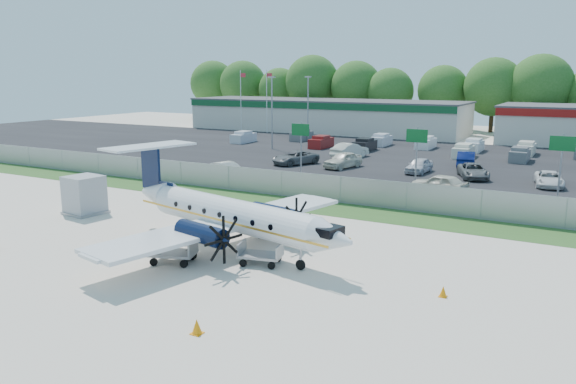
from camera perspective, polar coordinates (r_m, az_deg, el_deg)
The scene contains 31 objects.
ground at distance 29.88m, azimuth -5.61°, elevation -6.40°, with size 170.00×170.00×0.00m, color beige.
grass_verge at distance 39.95m, azimuth 4.17°, elevation -1.67°, with size 170.00×4.00×0.02m, color #2D561E.
access_road at distance 46.25m, azimuth 7.82°, elevation 0.12°, with size 170.00×8.00×0.02m, color black.
parking_lot at distance 66.01m, azimuth 14.45°, elevation 3.37°, with size 170.00×32.00×0.02m, color black.
perimeter_fence at distance 41.52m, azimuth 5.35°, elevation 0.24°, with size 120.00×0.06×1.99m.
building_west at distance 94.52m, azimuth 3.72°, elevation 7.78°, with size 46.40×12.40×5.24m.
sign_left at distance 52.48m, azimuth 1.29°, elevation 5.60°, with size 1.80×0.26×5.00m.
sign_mid at distance 48.40m, azimuth 12.94°, elevation 4.77°, with size 1.80×0.26×5.00m.
sign_right at distance 46.62m, azimuth 26.05°, elevation 3.61°, with size 1.80×0.26×5.00m.
flagpole_west at distance 94.14m, azimuth -4.78°, elevation 9.58°, with size 1.06×0.12×10.00m.
flagpole_east at distance 91.47m, azimuth -2.13°, elevation 9.55°, with size 1.06×0.12×10.00m.
light_pole_nw at distance 71.31m, azimuth -1.64°, elevation 8.56°, with size 0.90×0.35×9.09m.
light_pole_sw at distance 80.07m, azimuth 2.04°, elevation 8.92°, with size 0.90×0.35×9.09m.
tree_line at distance 99.09m, azimuth 19.49°, elevation 5.79°, with size 112.00×6.00×14.00m, color #29591A, non-canonical shape.
aircraft at distance 30.46m, azimuth -6.06°, elevation -2.20°, with size 16.69×16.34×5.09m.
baggage_cart_near at distance 28.98m, azimuth -11.60°, elevation -6.03°, with size 2.57×2.01×1.18m.
baggage_cart_far at distance 28.23m, azimuth -2.80°, elevation -6.36°, with size 2.35×1.74×1.10m.
service_container at distance 40.59m, azimuth -19.97°, elevation -0.40°, with size 2.62×2.62×2.60m.
cone_nose at distance 25.25m, azimuth 15.48°, elevation -9.73°, with size 0.34×0.34×0.48m.
cone_port_wing at distance 21.39m, azimuth -9.25°, elevation -13.36°, with size 0.41×0.41×0.58m.
cone_starboard_wing at distance 36.92m, azimuth -8.89°, elevation -2.49°, with size 0.40×0.40×0.57m.
road_car_west at distance 50.80m, azimuth -6.14°, elevation 1.21°, with size 1.68×4.83×1.59m, color beige.
road_car_mid at distance 46.59m, azimuth 15.09°, elevation -0.11°, with size 1.84×4.58×1.56m, color beige.
parked_car_a at distance 59.39m, azimuth 0.75°, elevation 2.82°, with size 2.39×5.18×1.44m, color #595B5E.
parked_car_b at distance 57.42m, azimuth 5.60°, elevation 2.45°, with size 1.93×4.79×1.63m, color beige.
parked_car_c at distance 55.63m, azimuth 13.14°, elevation 1.89°, with size 1.71×4.25×1.45m, color silver.
parked_car_d at distance 54.15m, azimuth 18.25°, elevation 1.34°, with size 2.26×4.91×1.36m, color #595B5E.
parked_car_e at distance 52.54m, azimuth 24.94°, elevation 0.51°, with size 2.14×4.64×1.29m, color silver.
parked_car_f at distance 64.66m, azimuth 6.27°, elevation 3.49°, with size 1.78×5.10×1.68m, color beige.
parked_car_g at distance 60.78m, azimuth 17.61°, elevation 2.47°, with size 1.70×4.88×1.61m, color navy.
far_parking_rows at distance 70.82m, azimuth 15.49°, elevation 3.86°, with size 56.00×10.00×1.60m, color gray, non-canonical shape.
Camera 1 is at (16.20, -23.31, 9.34)m, focal length 35.00 mm.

